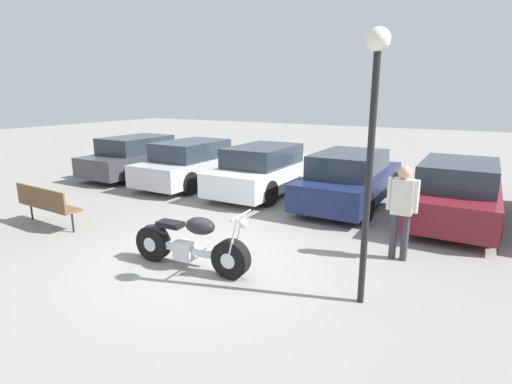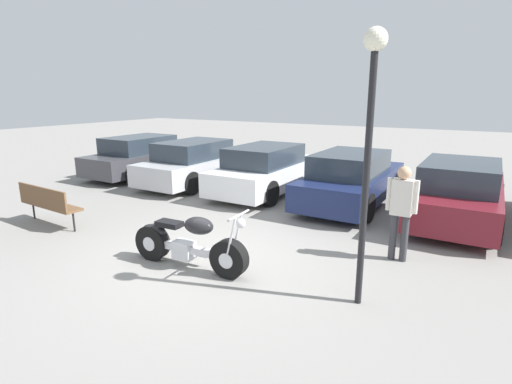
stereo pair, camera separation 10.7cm
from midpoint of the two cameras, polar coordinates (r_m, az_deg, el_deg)
ground_plane at (r=7.10m, az=-7.49°, el=-9.66°), size 60.00×60.00×0.00m
motorcycle at (r=6.71m, az=-9.99°, el=-7.34°), size 2.18×0.62×1.06m
parked_car_dark_grey at (r=14.69m, az=-16.30°, el=4.89°), size 1.78×4.40×1.38m
parked_car_silver at (r=12.92m, az=-8.89°, el=4.11°), size 1.78×4.40×1.38m
parked_car_white at (r=11.63m, az=1.19°, el=3.19°), size 1.78×4.40×1.38m
parked_car_navy at (r=10.64m, az=13.03°, el=1.82°), size 1.78×4.40×1.38m
parked_car_maroon at (r=10.09m, az=26.52°, el=0.05°), size 1.78×4.40×1.38m
park_bench at (r=9.72m, az=-28.13°, el=-1.33°), size 1.81×0.50×0.89m
lamp_post at (r=5.23m, az=15.79°, el=10.06°), size 0.29×0.29×3.59m
person_standing at (r=7.19m, az=19.73°, el=-1.77°), size 0.52×0.22×1.66m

